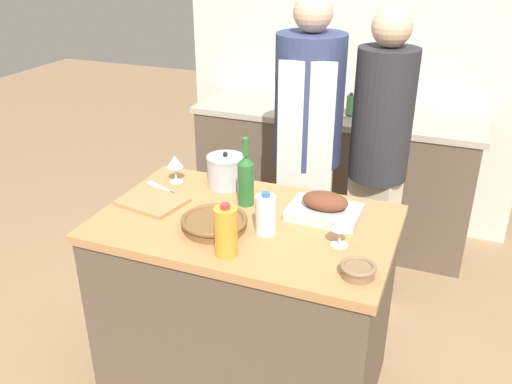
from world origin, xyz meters
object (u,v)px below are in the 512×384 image
at_px(roasting_pan, 325,208).
at_px(person_cook_aproned, 307,140).
at_px(mixing_bowl, 358,270).
at_px(knife_chef, 166,191).
at_px(milk_jug, 266,214).
at_px(stock_pot, 226,171).
at_px(wicker_basket, 214,223).
at_px(stand_mixer, 330,87).
at_px(wine_glass_right, 175,162).
at_px(wine_glass_left, 341,224).
at_px(condiment_bottle_short, 351,105).
at_px(condiment_bottle_tall, 362,104).
at_px(cutting_board, 152,202).
at_px(person_cook_guest, 379,153).
at_px(wine_bottle_green, 246,179).
at_px(juice_jug, 226,231).

bearing_deg(roasting_pan, person_cook_aproned, 112.03).
bearing_deg(mixing_bowl, knife_chef, 160.10).
distance_m(knife_chef, person_cook_aproned, 0.90).
bearing_deg(knife_chef, person_cook_aproned, 58.65).
bearing_deg(milk_jug, stock_pot, 133.31).
relative_size(wicker_basket, stand_mixer, 0.81).
bearing_deg(knife_chef, mixing_bowl, -19.90).
relative_size(wicker_basket, wine_glass_right, 2.01).
distance_m(wine_glass_left, condiment_bottle_short, 1.64).
bearing_deg(stock_pot, wicker_basket, -71.86).
bearing_deg(condiment_bottle_tall, knife_chef, -114.13).
bearing_deg(cutting_board, person_cook_guest, 45.39).
xyz_separation_m(roasting_pan, wine_bottle_green, (-0.36, -0.01, 0.08)).
relative_size(cutting_board, stock_pot, 1.73).
xyz_separation_m(milk_jug, knife_chef, (-0.58, 0.19, -0.08)).
height_order(mixing_bowl, wine_glass_left, wine_glass_left).
xyz_separation_m(wicker_basket, wine_glass_right, (-0.38, 0.36, 0.07)).
height_order(mixing_bowl, knife_chef, mixing_bowl).
distance_m(milk_jug, wine_bottle_green, 0.28).
bearing_deg(person_cook_guest, wine_bottle_green, -105.15).
bearing_deg(condiment_bottle_tall, wine_bottle_green, -99.48).
height_order(juice_jug, person_cook_aproned, person_cook_aproned).
bearing_deg(mixing_bowl, milk_jug, 157.89).
xyz_separation_m(roasting_pan, mixing_bowl, (0.23, -0.39, -0.02)).
bearing_deg(juice_jug, knife_chef, 141.19).
xyz_separation_m(juice_jug, wine_bottle_green, (-0.09, 0.42, 0.03)).
bearing_deg(cutting_board, stock_pot, 52.83).
bearing_deg(milk_jug, person_cook_guest, 72.66).
relative_size(wine_glass_right, person_cook_aproned, 0.08).
bearing_deg(condiment_bottle_tall, milk_jug, -92.09).
distance_m(wicker_basket, wine_bottle_green, 0.28).
distance_m(stock_pot, condiment_bottle_tall, 1.31).
height_order(juice_jug, milk_jug, juice_jug).
bearing_deg(wine_glass_right, stock_pot, 12.12).
distance_m(stock_pot, person_cook_aproned, 0.64).
height_order(wicker_basket, stock_pot, stock_pot).
xyz_separation_m(wicker_basket, condiment_bottle_tall, (0.27, 1.66, 0.08)).
relative_size(cutting_board, condiment_bottle_short, 2.06).
xyz_separation_m(wine_bottle_green, condiment_bottle_short, (0.16, 1.41, -0.03)).
distance_m(wine_bottle_green, person_cook_aproned, 0.75).
relative_size(wine_glass_left, wine_glass_right, 0.95).
height_order(wine_glass_right, person_cook_aproned, person_cook_aproned).
bearing_deg(knife_chef, stock_pot, 36.56).
relative_size(knife_chef, person_cook_aproned, 0.15).
bearing_deg(wicker_basket, wine_glass_left, 7.15).
bearing_deg(cutting_board, wine_glass_right, 93.83).
bearing_deg(person_cook_guest, stock_pot, -120.27).
relative_size(wine_glass_right, person_cook_guest, 0.08).
height_order(milk_jug, wine_glass_left, milk_jug).
bearing_deg(cutting_board, wicker_basket, -16.94).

